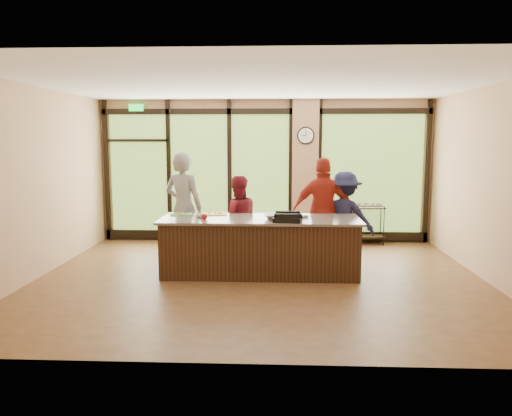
# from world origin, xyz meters

# --- Properties ---
(floor) EXTENTS (7.00, 7.00, 0.00)m
(floor) POSITION_xyz_m (0.00, 0.00, 0.00)
(floor) COLOR #4F341B
(floor) RESTS_ON ground
(ceiling) EXTENTS (7.00, 7.00, 0.00)m
(ceiling) POSITION_xyz_m (0.00, 0.00, 3.00)
(ceiling) COLOR white
(ceiling) RESTS_ON back_wall
(back_wall) EXTENTS (7.00, 0.00, 7.00)m
(back_wall) POSITION_xyz_m (0.00, 3.00, 1.50)
(back_wall) COLOR tan
(back_wall) RESTS_ON floor
(left_wall) EXTENTS (0.00, 6.00, 6.00)m
(left_wall) POSITION_xyz_m (-3.50, 0.00, 1.50)
(left_wall) COLOR tan
(left_wall) RESTS_ON floor
(right_wall) EXTENTS (0.00, 6.00, 6.00)m
(right_wall) POSITION_xyz_m (3.50, 0.00, 1.50)
(right_wall) COLOR tan
(right_wall) RESTS_ON floor
(window_wall) EXTENTS (6.90, 0.12, 3.00)m
(window_wall) POSITION_xyz_m (0.16, 2.95, 1.39)
(window_wall) COLOR tan
(window_wall) RESTS_ON floor
(island_base) EXTENTS (3.10, 1.00, 0.88)m
(island_base) POSITION_xyz_m (0.00, 0.30, 0.44)
(island_base) COLOR #321C10
(island_base) RESTS_ON floor
(countertop) EXTENTS (3.20, 1.10, 0.04)m
(countertop) POSITION_xyz_m (0.00, 0.30, 0.90)
(countertop) COLOR gray
(countertop) RESTS_ON island_base
(wall_clock) EXTENTS (0.36, 0.04, 0.36)m
(wall_clock) POSITION_xyz_m (0.85, 2.87, 2.25)
(wall_clock) COLOR black
(wall_clock) RESTS_ON window_wall
(cook_left) EXTENTS (0.83, 0.68, 1.95)m
(cook_left) POSITION_xyz_m (-1.39, 1.11, 0.98)
(cook_left) COLOR gray
(cook_left) RESTS_ON floor
(cook_midleft) EXTENTS (0.87, 0.74, 1.55)m
(cook_midleft) POSITION_xyz_m (-0.43, 1.05, 0.77)
(cook_midleft) COLOR maroon
(cook_midleft) RESTS_ON floor
(cook_midright) EXTENTS (1.11, 0.49, 1.87)m
(cook_midright) POSITION_xyz_m (1.08, 1.03, 0.93)
(cook_midright) COLOR maroon
(cook_midright) RESTS_ON floor
(cook_right) EXTENTS (1.17, 0.87, 1.62)m
(cook_right) POSITION_xyz_m (1.45, 1.12, 0.81)
(cook_right) COLOR #1A1B3A
(cook_right) RESTS_ON floor
(roasting_pan) EXTENTS (0.46, 0.39, 0.07)m
(roasting_pan) POSITION_xyz_m (0.44, -0.04, 0.96)
(roasting_pan) COLOR black
(roasting_pan) RESTS_ON countertop
(mixing_bowl) EXTENTS (0.44, 0.44, 0.09)m
(mixing_bowl) POSITION_xyz_m (0.23, 0.18, 0.96)
(mixing_bowl) COLOR silver
(mixing_bowl) RESTS_ON countertop
(cutting_board_left) EXTENTS (0.44, 0.37, 0.01)m
(cutting_board_left) POSITION_xyz_m (-1.34, 0.61, 0.93)
(cutting_board_left) COLOR #4C9636
(cutting_board_left) RESTS_ON countertop
(cutting_board_center) EXTENTS (0.42, 0.33, 0.01)m
(cutting_board_center) POSITION_xyz_m (-0.77, 0.65, 0.93)
(cutting_board_center) COLOR gold
(cutting_board_center) RESTS_ON countertop
(cutting_board_right) EXTENTS (0.41, 0.33, 0.01)m
(cutting_board_right) POSITION_xyz_m (0.28, 0.61, 0.93)
(cutting_board_right) COLOR gold
(cutting_board_right) RESTS_ON countertop
(prep_bowl_near) EXTENTS (0.21, 0.21, 0.05)m
(prep_bowl_near) POSITION_xyz_m (-0.97, 0.33, 0.95)
(prep_bowl_near) COLOR white
(prep_bowl_near) RESTS_ON countertop
(prep_bowl_mid) EXTENTS (0.14, 0.14, 0.04)m
(prep_bowl_mid) POSITION_xyz_m (0.52, 0.26, 0.94)
(prep_bowl_mid) COLOR white
(prep_bowl_mid) RESTS_ON countertop
(prep_bowl_far) EXTENTS (0.15, 0.15, 0.03)m
(prep_bowl_far) POSITION_xyz_m (0.72, 0.40, 0.94)
(prep_bowl_far) COLOR white
(prep_bowl_far) RESTS_ON countertop
(red_ramekin) EXTENTS (0.12, 0.12, 0.08)m
(red_ramekin) POSITION_xyz_m (-0.88, 0.12, 0.96)
(red_ramekin) COLOR #9F1C0F
(red_ramekin) RESTS_ON countertop
(flower_stand) EXTENTS (0.39, 0.39, 0.77)m
(flower_stand) POSITION_xyz_m (-1.45, 1.83, 0.38)
(flower_stand) COLOR #321C10
(flower_stand) RESTS_ON floor
(flower_vase) EXTENTS (0.24, 0.24, 0.25)m
(flower_vase) POSITION_xyz_m (-1.45, 1.83, 0.89)
(flower_vase) COLOR #997853
(flower_vase) RESTS_ON flower_stand
(bar_cart) EXTENTS (0.67, 0.42, 0.87)m
(bar_cart) POSITION_xyz_m (2.17, 2.75, 0.52)
(bar_cart) COLOR #321C10
(bar_cart) RESTS_ON floor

